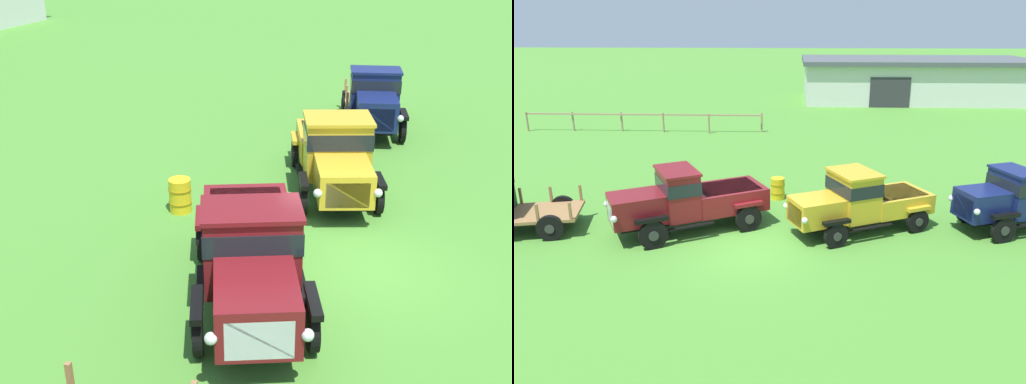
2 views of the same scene
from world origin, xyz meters
TOP-DOWN VIEW (x-y plane):
  - ground_plane at (0.00, 0.00)m, footprint 240.00×240.00m
  - vintage_truck_second_in_line at (-1.96, 1.42)m, footprint 5.33×3.90m
  - vintage_truck_midrow_center at (3.67, 1.63)m, footprint 5.08×3.54m
  - vintage_truck_far_side at (8.56, 1.91)m, footprint 4.76×3.05m
  - oil_drum_beside_row at (0.90, 4.65)m, footprint 0.57×0.57m

SIDE VIEW (x-z plane):
  - ground_plane at x=0.00m, z-range 0.00..0.00m
  - oil_drum_beside_row at x=0.90m, z-range 0.00..0.85m
  - vintage_truck_midrow_center at x=3.67m, z-range 0.01..2.10m
  - vintage_truck_far_side at x=8.56m, z-range 0.05..2.14m
  - vintage_truck_second_in_line at x=-1.96m, z-range 0.02..2.18m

